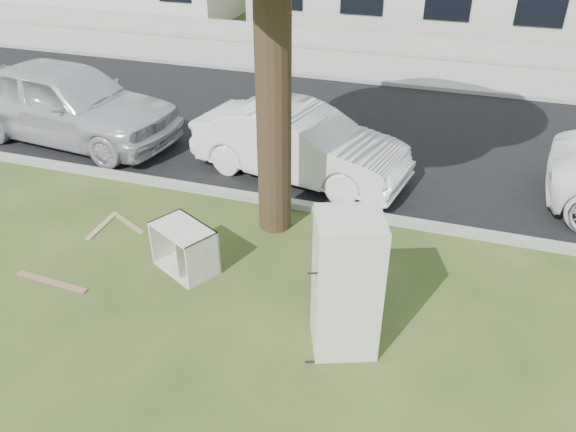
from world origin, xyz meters
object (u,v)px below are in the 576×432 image
(car_left, at_px, (68,102))
(fridge, at_px, (346,285))
(car_center, at_px, (300,143))
(cabinet, at_px, (185,248))

(car_left, bearing_deg, fridge, -115.61)
(car_center, xyz_separation_m, car_left, (-5.27, 0.18, 0.17))
(car_center, bearing_deg, car_left, 98.79)
(car_left, bearing_deg, car_center, -85.99)
(fridge, relative_size, cabinet, 1.98)
(car_center, height_order, car_left, car_left)
(fridge, height_order, car_center, fridge)
(cabinet, height_order, car_center, car_center)
(car_left, bearing_deg, cabinet, -122.28)
(fridge, distance_m, car_left, 8.36)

